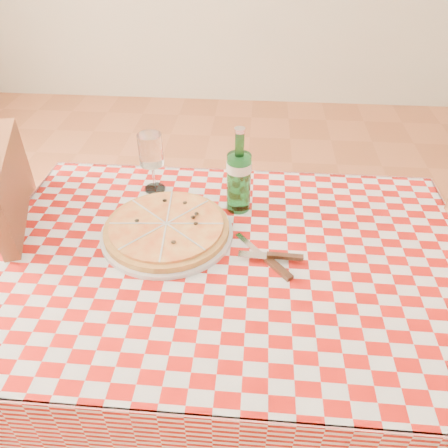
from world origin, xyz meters
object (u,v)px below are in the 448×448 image
Objects in this scene: dining_table at (229,282)px; wine_glass at (152,163)px; chair_far at (3,269)px; water_bottle at (239,171)px; pizza_plate at (167,228)px.

wine_glass is at bearing 131.01° from dining_table.
chair_far is 0.60m from wine_glass.
dining_table is 4.55× the size of water_bottle.
water_bottle reaches higher than chair_far.
water_bottle reaches higher than wine_glass.
dining_table is 1.24× the size of chair_far.
chair_far is at bearing 177.68° from pizza_plate.
wine_glass reaches higher than dining_table.
dining_table is at bearing -22.83° from pizza_plate.
chair_far reaches higher than dining_table.
dining_table is 6.21× the size of wine_glass.
pizza_plate is at bearing 157.55° from chair_far.
wine_glass reaches higher than pizza_plate.
dining_table is 0.23m from pizza_plate.
dining_table is 0.32m from water_bottle.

